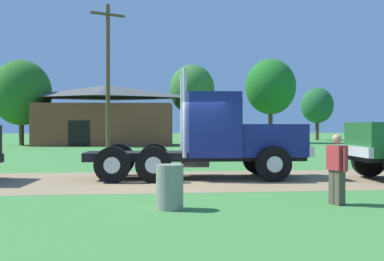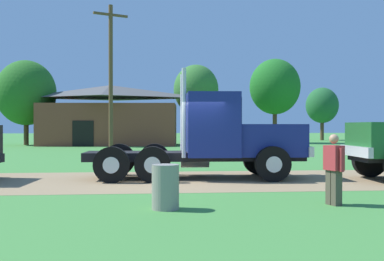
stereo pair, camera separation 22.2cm
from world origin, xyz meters
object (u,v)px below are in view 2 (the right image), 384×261
(truck_foreground_white, at_px, (219,139))
(visitor_far_side, at_px, (384,145))
(visitor_by_barrel, at_px, (334,167))
(utility_pole_far, at_px, (111,76))
(shed_building, at_px, (110,116))
(steel_barrel, at_px, (165,187))

(truck_foreground_white, xyz_separation_m, visitor_far_side, (8.41, 5.10, -0.42))
(visitor_by_barrel, distance_m, utility_pole_far, 20.77)
(shed_building, xyz_separation_m, utility_pole_far, (1.19, -14.12, 2.22))
(visitor_by_barrel, distance_m, visitor_far_side, 12.60)
(visitor_far_side, height_order, shed_building, shed_building)
(truck_foreground_white, height_order, visitor_by_barrel, truck_foreground_white)
(utility_pole_far, bearing_deg, truck_foreground_white, -71.23)
(visitor_by_barrel, relative_size, steel_barrel, 1.67)
(steel_barrel, bearing_deg, truck_foreground_white, 70.82)
(shed_building, bearing_deg, visitor_by_barrel, -77.23)
(visitor_by_barrel, height_order, shed_building, shed_building)
(visitor_far_side, relative_size, utility_pole_far, 0.18)
(steel_barrel, xyz_separation_m, shed_building, (-3.86, 33.66, 2.17))
(visitor_far_side, bearing_deg, steel_barrel, -133.80)
(truck_foreground_white, xyz_separation_m, steel_barrel, (-2.01, -5.77, -0.85))
(visitor_by_barrel, height_order, utility_pole_far, utility_pole_far)
(utility_pole_far, bearing_deg, visitor_far_side, -33.51)
(truck_foreground_white, relative_size, visitor_far_side, 4.44)
(shed_building, bearing_deg, steel_barrel, -83.46)
(truck_foreground_white, relative_size, steel_barrel, 7.87)
(steel_barrel, height_order, utility_pole_far, utility_pole_far)
(steel_barrel, relative_size, shed_building, 0.07)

